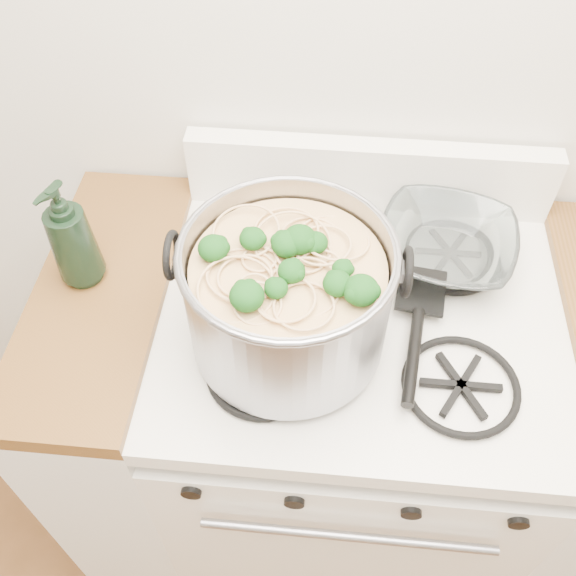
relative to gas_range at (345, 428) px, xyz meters
The scene contains 6 objects.
gas_range is the anchor object (origin of this frame).
counter_left 0.51m from the gas_range, behind, with size 0.25×0.65×0.92m.
stock_pot 0.62m from the gas_range, 149.51° to the right, with size 0.38×0.35×0.24m.
spatula 0.51m from the gas_range, 23.08° to the left, with size 0.29×0.31×0.02m, color black, non-canonical shape.
glass_bowl 0.54m from the gas_range, 42.87° to the left, with size 0.11×0.11×0.03m, color white.
bottle 0.81m from the gas_range, behind, with size 0.09×0.09×0.23m, color black.
Camera 1 is at (-0.07, 0.52, 1.87)m, focal length 40.00 mm.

